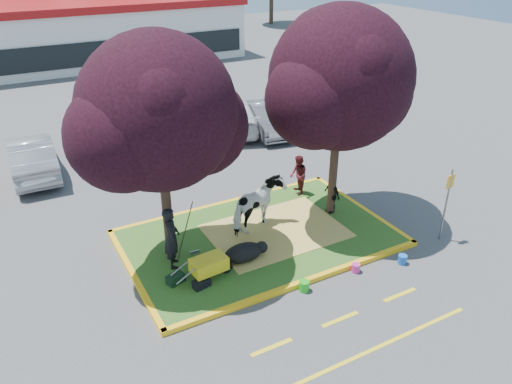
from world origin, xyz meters
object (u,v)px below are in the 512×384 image
sign_post (447,198)px  bucket_green (304,286)px  handler (172,238)px  wheelbarrow (209,265)px  car_silver (32,156)px  calf (243,253)px  bucket_blue (402,259)px  cow (258,205)px  bucket_pink (356,268)px

sign_post → bucket_green: bearing=173.8°
handler → wheelbarrow: size_ratio=1.05×
wheelbarrow → car_silver: bearing=103.3°
calf → handler: (-1.86, 0.76, 0.67)m
sign_post → handler: bearing=155.2°
bucket_blue → cow: bearing=128.8°
calf → bucket_blue: calf is taller
calf → bucket_green: size_ratio=3.97×
calf → bucket_green: calf is taller
bucket_pink → handler: bearing=149.8°
bucket_blue → wheelbarrow: bearing=160.5°
cow → wheelbarrow: cow is taller
handler → cow: bearing=-61.0°
bucket_green → car_silver: car_silver is taller
sign_post → car_silver: 15.59m
bucket_pink → bucket_green: bearing=180.0°
wheelbarrow → bucket_pink: size_ratio=6.68×
handler → sign_post: bearing=-89.5°
cow → calf: bearing=113.4°
bucket_green → bucket_pink: 1.78m
bucket_green → car_silver: bearing=115.3°
handler → bucket_green: handler is taller
wheelbarrow → sign_post: (7.34, -1.45, 0.88)m
bucket_green → car_silver: 12.69m
sign_post → car_silver: (-10.65, 11.36, -0.71)m
sign_post → bucket_blue: size_ratio=8.67×
bucket_green → calf: bearing=115.4°
wheelbarrow → bucket_blue: size_ratio=6.30×
cow → handler: handler is taller
calf → car_silver: car_silver is taller
sign_post → bucket_pink: size_ratio=9.19×
calf → bucket_pink: bearing=-13.6°
sign_post → bucket_green: sign_post is taller
cow → bucket_pink: (1.40, -3.23, -0.85)m
bucket_pink → car_silver: bearing=122.1°
wheelbarrow → handler: bearing=116.0°
cow → bucket_pink: bearing=179.4°
sign_post → cow: bearing=140.0°
handler → bucket_pink: (4.52, -2.63, -0.95)m
handler → bucket_pink: 5.32m
handler → bucket_pink: size_ratio=7.04×
bucket_green → bucket_blue: (3.24, -0.33, -0.01)m
cow → bucket_blue: size_ratio=7.08×
cow → sign_post: sign_post is taller
car_silver → bucket_green: bearing=116.6°
calf → sign_post: bearing=5.3°
cow → calf: 1.94m
bucket_pink → sign_post: bearing=1.7°
cow → sign_post: 5.81m
cow → bucket_pink: cow is taller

